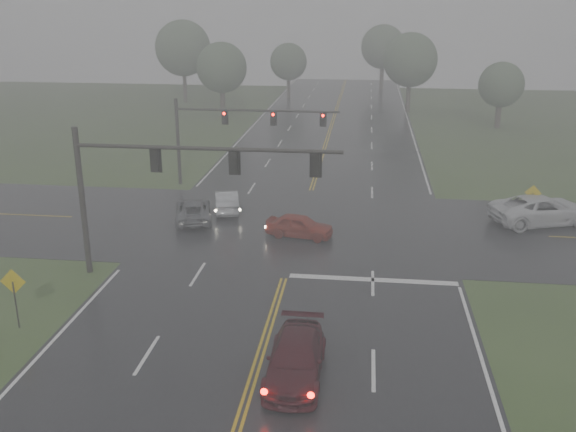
# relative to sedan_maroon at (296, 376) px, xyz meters

# --- Properties ---
(main_road) EXTENTS (18.00, 160.00, 0.02)m
(main_road) POSITION_rel_sedan_maroon_xyz_m (-1.57, 14.76, 0.00)
(main_road) COLOR black
(main_road) RESTS_ON ground
(cross_street) EXTENTS (120.00, 14.00, 0.02)m
(cross_street) POSITION_rel_sedan_maroon_xyz_m (-1.57, 16.76, 0.00)
(cross_street) COLOR black
(cross_street) RESTS_ON ground
(stop_bar) EXTENTS (8.50, 0.50, 0.01)m
(stop_bar) POSITION_rel_sedan_maroon_xyz_m (2.93, 9.16, 0.00)
(stop_bar) COLOR silver
(stop_bar) RESTS_ON ground
(sedan_maroon) EXTENTS (2.10, 5.09, 1.47)m
(sedan_maroon) POSITION_rel_sedan_maroon_xyz_m (0.00, 0.00, 0.00)
(sedan_maroon) COLOR #3C0A11
(sedan_maroon) RESTS_ON ground
(sedan_red) EXTENTS (4.26, 2.34, 1.37)m
(sedan_red) POSITION_rel_sedan_maroon_xyz_m (-1.42, 14.94, 0.00)
(sedan_red) COLOR maroon
(sedan_red) RESTS_ON ground
(sedan_silver) EXTENTS (2.50, 4.51, 1.41)m
(sedan_silver) POSITION_rel_sedan_maroon_xyz_m (-6.80, 19.31, 0.00)
(sedan_silver) COLOR #AFB2B7
(sedan_silver) RESTS_ON ground
(car_grey) EXTENTS (3.35, 5.16, 1.32)m
(car_grey) POSITION_rel_sedan_maroon_xyz_m (-8.50, 17.10, 0.00)
(car_grey) COLOR #515358
(car_grey) RESTS_ON ground
(pickup_white) EXTENTS (7.13, 4.91, 1.81)m
(pickup_white) POSITION_rel_sedan_maroon_xyz_m (13.53, 19.17, 0.00)
(pickup_white) COLOR silver
(pickup_white) RESTS_ON ground
(signal_gantry_near) EXTENTS (13.22, 0.33, 7.65)m
(signal_gantry_near) POSITION_rel_sedan_maroon_xyz_m (-7.75, 8.45, 5.36)
(signal_gantry_near) COLOR black
(signal_gantry_near) RESTS_ON ground
(signal_gantry_far) EXTENTS (12.29, 0.33, 6.56)m
(signal_gantry_far) POSITION_rel_sedan_maroon_xyz_m (-7.95, 25.42, 4.63)
(signal_gantry_far) COLOR black
(signal_gantry_far) RESTS_ON ground
(sign_diamond_west) EXTENTS (1.14, 0.09, 2.74)m
(sign_diamond_west) POSITION_rel_sedan_maroon_xyz_m (-12.33, 2.32, 1.85)
(sign_diamond_west) COLOR black
(sign_diamond_west) RESTS_ON ground
(sign_diamond_east) EXTENTS (0.99, 0.27, 2.43)m
(sign_diamond_east) POSITION_rel_sedan_maroon_xyz_m (12.93, 19.49, 1.64)
(sign_diamond_east) COLOR black
(sign_diamond_east) RESTS_ON ground
(tree_nw_a) EXTENTS (6.00, 6.00, 8.81)m
(tree_nw_a) POSITION_rel_sedan_maroon_xyz_m (-15.03, 55.46, 5.79)
(tree_nw_a) COLOR #352C22
(tree_nw_a) RESTS_ON ground
(tree_ne_a) EXTENTS (6.64, 6.64, 9.75)m
(tree_ne_a) POSITION_rel_sedan_maroon_xyz_m (7.42, 61.26, 6.42)
(tree_ne_a) COLOR #352C22
(tree_ne_a) RESTS_ON ground
(tree_n_mid) EXTENTS (5.26, 5.26, 7.72)m
(tree_n_mid) POSITION_rel_sedan_maroon_xyz_m (-9.03, 71.99, 5.07)
(tree_n_mid) COLOR #352C22
(tree_n_mid) RESTS_ON ground
(tree_e_near) EXTENTS (4.88, 4.88, 7.17)m
(tree_e_near) POSITION_rel_sedan_maroon_xyz_m (16.71, 51.84, 4.70)
(tree_e_near) COLOR #352C22
(tree_e_near) RESTS_ON ground
(tree_nw_b) EXTENTS (7.48, 7.48, 10.99)m
(tree_nw_b) POSITION_rel_sedan_maroon_xyz_m (-22.67, 66.00, 7.24)
(tree_nw_b) COLOR #352C22
(tree_nw_b) RESTS_ON ground
(tree_n_far) EXTENTS (6.77, 6.77, 9.94)m
(tree_n_far) POSITION_rel_sedan_maroon_xyz_m (4.45, 82.36, 6.53)
(tree_n_far) COLOR #352C22
(tree_n_far) RESTS_ON ground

